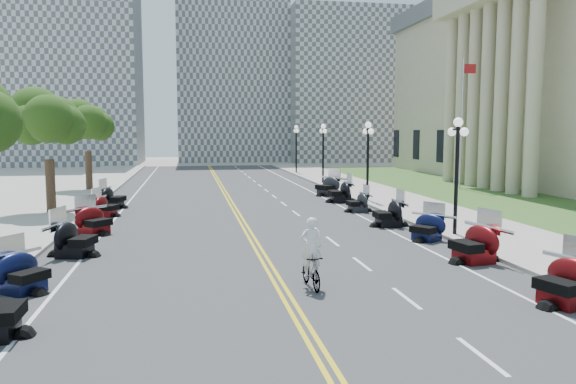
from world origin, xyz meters
TOP-DOWN VIEW (x-y plane):
  - ground at (0.00, 0.00)m, footprint 160.00×160.00m
  - road at (0.00, 10.00)m, footprint 16.00×90.00m
  - centerline_yellow_a at (-0.12, 10.00)m, footprint 0.12×90.00m
  - centerline_yellow_b at (0.12, 10.00)m, footprint 0.12×90.00m
  - edge_line_north at (6.40, 10.00)m, footprint 0.12×90.00m
  - edge_line_south at (-6.40, 10.00)m, footprint 0.12×90.00m
  - lane_dash_4 at (3.20, -8.00)m, footprint 0.12×2.00m
  - lane_dash_5 at (3.20, -4.00)m, footprint 0.12×2.00m
  - lane_dash_6 at (3.20, 0.00)m, footprint 0.12×2.00m
  - lane_dash_7 at (3.20, 4.00)m, footprint 0.12×2.00m
  - lane_dash_8 at (3.20, 8.00)m, footprint 0.12×2.00m
  - lane_dash_9 at (3.20, 12.00)m, footprint 0.12×2.00m
  - lane_dash_10 at (3.20, 16.00)m, footprint 0.12×2.00m
  - lane_dash_11 at (3.20, 20.00)m, footprint 0.12×2.00m
  - lane_dash_12 at (3.20, 24.00)m, footprint 0.12×2.00m
  - lane_dash_13 at (3.20, 28.00)m, footprint 0.12×2.00m
  - lane_dash_14 at (3.20, 32.00)m, footprint 0.12×2.00m
  - lane_dash_15 at (3.20, 36.00)m, footprint 0.12×2.00m
  - lane_dash_16 at (3.20, 40.00)m, footprint 0.12×2.00m
  - lane_dash_17 at (3.20, 44.00)m, footprint 0.12×2.00m
  - lane_dash_18 at (3.20, 48.00)m, footprint 0.12×2.00m
  - lane_dash_19 at (3.20, 52.00)m, footprint 0.12×2.00m
  - sidewalk_north at (10.50, 10.00)m, footprint 5.00×90.00m
  - sidewalk_south at (-10.50, 10.00)m, footprint 5.00×90.00m
  - lawn at (17.50, 18.00)m, footprint 9.00×60.00m
  - distant_block_a at (-18.00, 62.00)m, footprint 18.00×14.00m
  - distant_block_b at (4.00, 68.00)m, footprint 16.00×12.00m
  - distant_block_c at (22.00, 65.00)m, footprint 20.00×14.00m
  - street_lamp_2 at (8.60, 4.00)m, footprint 0.50×1.20m
  - street_lamp_3 at (8.60, 16.00)m, footprint 0.50×1.20m
  - street_lamp_4 at (8.60, 28.00)m, footprint 0.50×1.20m
  - street_lamp_5 at (8.60, 40.00)m, footprint 0.50×1.20m
  - flagpole at (18.00, 22.00)m, footprint 1.10×0.20m
  - tree_3 at (-10.00, 14.00)m, footprint 4.80×4.80m
  - tree_4 at (-10.00, 26.00)m, footprint 4.80×4.80m
  - motorcycle_n_4 at (7.05, -5.33)m, footprint 2.53×2.53m
  - motorcycle_n_5 at (7.09, -0.43)m, footprint 2.49×2.49m
  - motorcycle_n_6 at (7.09, 3.48)m, footprint 2.52×2.52m
  - motorcycle_n_7 at (6.73, 7.03)m, footprint 2.10×2.10m
  - motorcycle_n_8 at (6.72, 11.92)m, footprint 1.84×1.84m
  - motorcycle_n_9 at (6.86, 16.16)m, footprint 2.16×2.16m
  - motorcycle_n_10 at (6.98, 19.88)m, footprint 2.93×2.93m
  - motorcycle_s_5 at (-7.25, -1.59)m, footprint 2.58×2.58m
  - motorcycle_s_6 at (-6.71, 2.94)m, footprint 2.54×2.54m
  - motorcycle_s_7 at (-6.73, 7.38)m, footprint 2.78×2.78m
  - motorcycle_s_8 at (-6.96, 12.65)m, footprint 2.25×2.25m
  - motorcycle_s_9 at (-7.01, 15.84)m, footprint 2.45×2.45m
  - bicycle at (0.85, -2.57)m, footprint 0.61×1.72m
  - cyclist_rider at (0.85, -2.57)m, footprint 0.64×0.42m

SIDE VIEW (x-z plane):
  - ground at x=0.00m, z-range 0.00..0.00m
  - road at x=0.00m, z-range 0.00..0.01m
  - centerline_yellow_a at x=-0.12m, z-range 0.01..0.01m
  - centerline_yellow_b at x=0.12m, z-range 0.01..0.01m
  - edge_line_north at x=6.40m, z-range 0.01..0.01m
  - edge_line_south at x=-6.40m, z-range 0.01..0.01m
  - lane_dash_4 at x=3.20m, z-range 0.01..0.01m
  - lane_dash_5 at x=3.20m, z-range 0.01..0.01m
  - lane_dash_6 at x=3.20m, z-range 0.01..0.01m
  - lane_dash_7 at x=3.20m, z-range 0.01..0.01m
  - lane_dash_8 at x=3.20m, z-range 0.01..0.01m
  - lane_dash_9 at x=3.20m, z-range 0.01..0.01m
  - lane_dash_10 at x=3.20m, z-range 0.01..0.01m
  - lane_dash_11 at x=3.20m, z-range 0.01..0.01m
  - lane_dash_12 at x=3.20m, z-range 0.01..0.01m
  - lane_dash_13 at x=3.20m, z-range 0.01..0.01m
  - lane_dash_14 at x=3.20m, z-range 0.01..0.01m
  - lane_dash_15 at x=3.20m, z-range 0.01..0.01m
  - lane_dash_16 at x=3.20m, z-range 0.01..0.01m
  - lane_dash_17 at x=3.20m, z-range 0.01..0.01m
  - lane_dash_18 at x=3.20m, z-range 0.01..0.01m
  - lane_dash_19 at x=3.20m, z-range 0.01..0.01m
  - lawn at x=17.50m, z-range 0.00..0.10m
  - sidewalk_north at x=10.50m, z-range 0.00..0.15m
  - sidewalk_south at x=-10.50m, z-range 0.00..0.15m
  - bicycle at x=0.85m, z-range 0.00..1.01m
  - motorcycle_n_8 at x=6.72m, z-range 0.00..1.24m
  - motorcycle_s_8 at x=-6.96m, z-range 0.00..1.24m
  - motorcycle_n_6 at x=7.09m, z-range 0.00..1.27m
  - motorcycle_s_5 at x=-7.25m, z-range 0.00..1.29m
  - motorcycle_s_7 at x=-6.73m, z-range 0.00..1.38m
  - motorcycle_s_9 at x=-7.01m, z-range 0.00..1.41m
  - motorcycle_n_4 at x=7.05m, z-range 0.00..1.42m
  - motorcycle_n_7 at x=6.73m, z-range 0.00..1.43m
  - motorcycle_s_6 at x=-6.71m, z-range 0.00..1.45m
  - motorcycle_n_5 at x=7.09m, z-range 0.00..1.49m
  - motorcycle_n_9 at x=6.86m, z-range 0.00..1.50m
  - motorcycle_n_10 at x=6.98m, z-range 0.00..1.52m
  - cyclist_rider at x=0.85m, z-range 1.01..2.76m
  - street_lamp_2 at x=8.60m, z-range 0.15..5.05m
  - street_lamp_3 at x=8.60m, z-range 0.15..5.05m
  - street_lamp_4 at x=8.60m, z-range 0.15..5.05m
  - street_lamp_5 at x=8.60m, z-range 0.15..5.05m
  - tree_3 at x=-10.00m, z-range 0.15..9.35m
  - tree_4 at x=-10.00m, z-range 0.15..9.35m
  - flagpole at x=18.00m, z-range 0.00..10.00m
  - distant_block_c at x=22.00m, z-range 0.00..22.00m
  - distant_block_a at x=-18.00m, z-range 0.00..26.00m
  - distant_block_b at x=4.00m, z-range 0.00..30.00m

